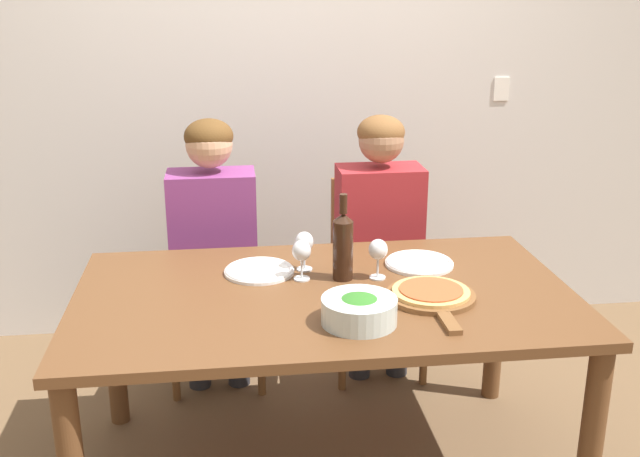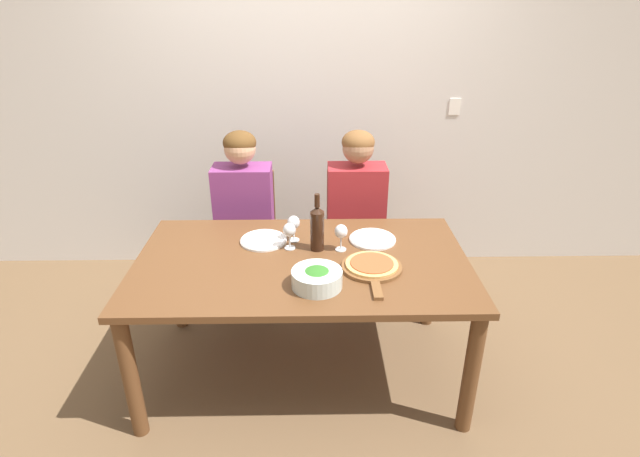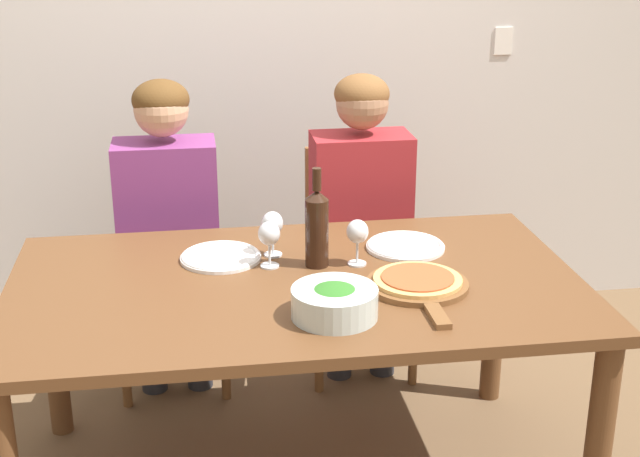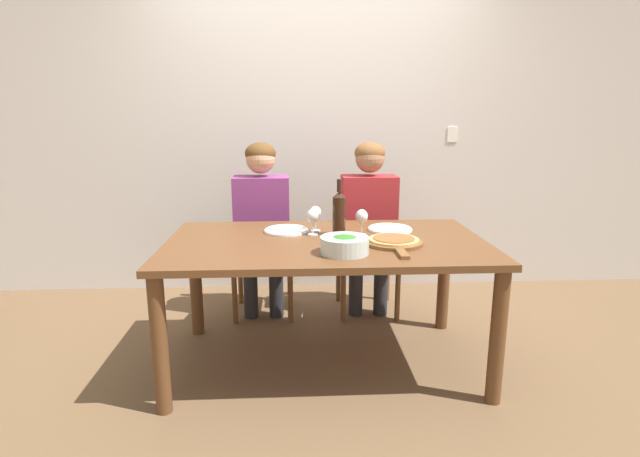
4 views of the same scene
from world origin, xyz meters
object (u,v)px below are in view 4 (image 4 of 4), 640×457
at_px(broccoli_bowl, 345,245).
at_px(wine_glass_left, 315,214).
at_px(chair_right, 366,243).
at_px(wine_bottle, 339,213).
at_px(dinner_plate_left, 287,230).
at_px(person_man, 369,213).
at_px(wine_glass_right, 362,217).
at_px(wine_glass_centre, 313,217).
at_px(dinner_plate_right, 390,229).
at_px(person_woman, 262,214).
at_px(chair_left, 264,245).
at_px(pizza_on_board, 394,242).

distance_m(broccoli_bowl, wine_glass_left, 0.50).
relative_size(chair_right, wine_bottle, 2.78).
bearing_deg(wine_glass_left, chair_right, 57.69).
bearing_deg(wine_glass_left, dinner_plate_left, -176.48).
relative_size(person_man, wine_glass_right, 8.12).
bearing_deg(person_man, wine_glass_centre, -124.15).
distance_m(broccoli_bowl, dinner_plate_left, 0.56).
xyz_separation_m(chair_right, person_man, (-0.00, -0.11, 0.25)).
bearing_deg(broccoli_bowl, chair_right, 76.20).
height_order(wine_glass_left, wine_glass_right, same).
xyz_separation_m(broccoli_bowl, wine_glass_centre, (-0.14, 0.39, 0.06)).
relative_size(wine_bottle, broccoli_bowl, 1.32).
height_order(wine_bottle, dinner_plate_left, wine_bottle).
distance_m(wine_bottle, dinner_plate_right, 0.35).
relative_size(dinner_plate_right, wine_glass_right, 1.74).
bearing_deg(wine_glass_centre, chair_right, 60.03).
relative_size(dinner_plate_left, wine_glass_right, 1.74).
height_order(person_woman, wine_glass_right, person_woman).
bearing_deg(wine_bottle, chair_left, 123.08).
distance_m(person_woman, dinner_plate_left, 0.56).
distance_m(chair_right, dinner_plate_left, 0.89).
xyz_separation_m(person_woman, dinner_plate_right, (0.79, -0.53, 0.01)).
distance_m(person_man, dinner_plate_left, 0.78).
xyz_separation_m(chair_left, wine_glass_left, (0.35, -0.63, 0.35)).
distance_m(wine_bottle, wine_glass_left, 0.17).
xyz_separation_m(wine_glass_left, wine_glass_right, (0.26, -0.12, 0.00)).
relative_size(person_man, wine_glass_left, 8.12).
height_order(broccoli_bowl, wine_glass_centre, wine_glass_centre).
relative_size(chair_left, broccoli_bowl, 3.68).
distance_m(pizza_on_board, wine_glass_right, 0.27).
height_order(wine_glass_left, wine_glass_centre, same).
bearing_deg(dinner_plate_right, wine_bottle, -162.23).
xyz_separation_m(wine_bottle, dinner_plate_right, (0.31, 0.10, -0.12)).
xyz_separation_m(wine_bottle, wine_glass_centre, (-0.15, 0.01, -0.03)).
height_order(wine_bottle, wine_glass_centre, wine_bottle).
height_order(pizza_on_board, wine_glass_centre, wine_glass_centre).
height_order(broccoli_bowl, pizza_on_board, broccoli_bowl).
bearing_deg(broccoli_bowl, dinner_plate_right, 56.28).
bearing_deg(wine_glass_left, wine_glass_centre, -101.81).
bearing_deg(wine_bottle, dinner_plate_left, 162.34).
relative_size(chair_right, wine_glass_centre, 5.93).
height_order(chair_right, person_woman, person_woman).
xyz_separation_m(chair_right, dinner_plate_right, (0.05, -0.63, 0.26)).
bearing_deg(wine_glass_left, broccoli_bowl, -75.69).
height_order(chair_right, person_man, person_man).
height_order(broccoli_bowl, dinner_plate_right, broccoli_bowl).
relative_size(wine_glass_left, wine_glass_centre, 1.00).
relative_size(broccoli_bowl, pizza_on_board, 0.54).
distance_m(wine_glass_left, wine_glass_centre, 0.10).
bearing_deg(wine_glass_centre, person_woman, 118.13).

